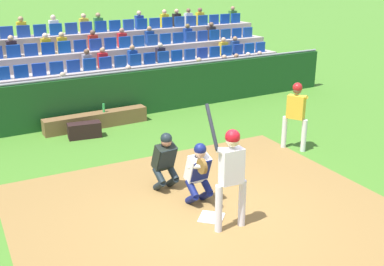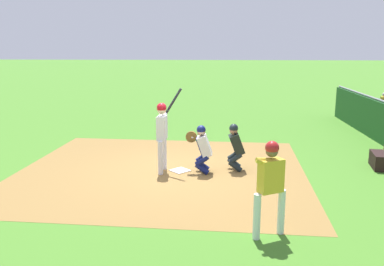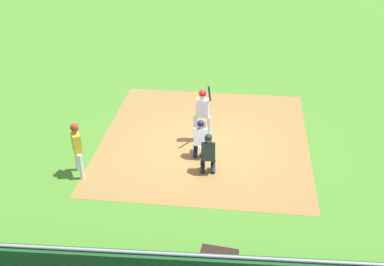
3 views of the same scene
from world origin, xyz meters
name	(u,v)px [view 1 (image 1 of 3)]	position (x,y,z in m)	size (l,w,h in m)	color
ground_plane	(211,218)	(0.00, 0.00, 0.00)	(160.00, 160.00, 0.00)	#437B26
infield_dirt_patch	(227,230)	(0.00, 0.50, 0.00)	(7.04, 7.66, 0.01)	olive
home_plate_marker	(211,217)	(0.00, 0.00, 0.02)	(0.44, 0.44, 0.02)	white
batter_at_plate	(231,168)	(-0.09, 0.45, 1.17)	(0.61, 0.65, 2.24)	silver
catcher_crouching	(199,170)	(-0.08, -0.60, 0.72)	(0.46, 0.71, 1.30)	navy
home_plate_umpire	(165,159)	(0.19, -1.49, 0.71)	(0.48, 0.48, 1.30)	black
dugout_wall	(91,99)	(0.00, -6.71, 0.71)	(17.96, 0.24, 1.47)	#17461C
dugout_bench	(96,120)	(0.05, -6.16, 0.22)	(3.05, 0.40, 0.44)	brown
water_bottle_on_bench	(104,108)	(-0.18, -6.12, 0.57)	(0.07, 0.07, 0.25)	green
equipment_duffel_bag	(84,130)	(0.63, -5.48, 0.21)	(0.88, 0.36, 0.42)	black
on_deck_batter	(296,110)	(-3.71, -1.92, 1.06)	(0.42, 0.63, 1.75)	silver
bleacher_stand	(58,74)	(-0.01, -10.27, 0.81)	(17.90, 3.71, 2.79)	#A79A92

